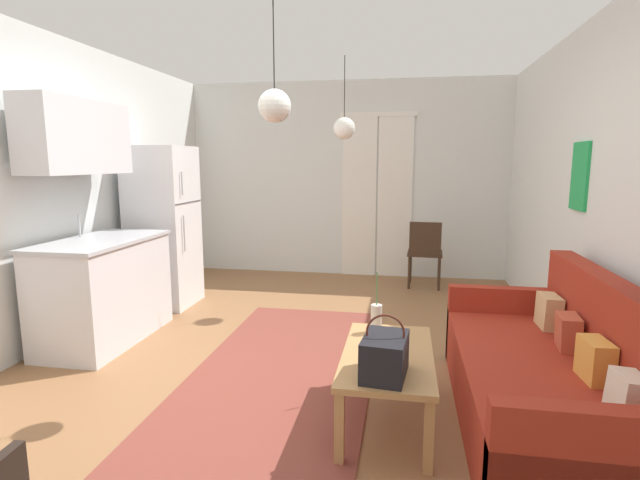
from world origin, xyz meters
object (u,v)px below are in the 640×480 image
bamboo_vase (376,318)px  pendant_lamp_far (344,128)px  accent_chair (425,250)px  coffee_table (388,362)px  refrigerator (164,227)px  handbag (385,356)px  couch (555,383)px  pendant_lamp_near (275,106)px

bamboo_vase → pendant_lamp_far: bearing=103.4°
accent_chair → pendant_lamp_far: size_ratio=1.00×
coffee_table → refrigerator: refrigerator is taller
coffee_table → bamboo_vase: 0.39m
accent_chair → refrigerator: bearing=26.2°
handbag → refrigerator: (-2.48, 2.36, 0.31)m
handbag → accent_chair: accent_chair is taller
accent_chair → pendant_lamp_far: (-0.90, -0.89, 1.42)m
pendant_lamp_far → handbag: bearing=-78.1°
couch → accent_chair: size_ratio=2.35×
bamboo_vase → pendant_lamp_near: pendant_lamp_near is taller
bamboo_vase → handbag: size_ratio=1.18×
refrigerator → pendant_lamp_near: 2.64m
coffee_table → refrigerator: bearing=140.6°
pendant_lamp_far → accent_chair: bearing=44.4°
coffee_table → pendant_lamp_far: bearing=103.5°
couch → pendant_lamp_far: (-1.53, 2.25, 1.62)m
accent_chair → coffee_table: bearing=87.3°
coffee_table → handbag: handbag is taller
pendant_lamp_far → refrigerator: bearing=-170.8°
refrigerator → pendant_lamp_far: 2.21m
pendant_lamp_far → bamboo_vase: bearing=-76.6°
couch → refrigerator: bearing=150.7°
bamboo_vase → refrigerator: (-2.40, 1.69, 0.33)m
pendant_lamp_near → couch: bearing=-7.8°
couch → pendant_lamp_far: bearing=124.3°
pendant_lamp_near → handbag: bearing=-40.8°
accent_chair → pendant_lamp_near: (-1.10, -2.90, 1.43)m
refrigerator → pendant_lamp_near: pendant_lamp_near is taller
couch → pendant_lamp_near: pendant_lamp_near is taller
handbag → pendant_lamp_far: 3.04m
coffee_table → pendant_lamp_near: bearing=156.1°
pendant_lamp_near → coffee_table: bearing=-23.9°
coffee_table → accent_chair: accent_chair is taller
handbag → refrigerator: size_ratio=0.20×
couch → bamboo_vase: size_ratio=4.84×
bamboo_vase → accent_chair: 2.92m
refrigerator → pendant_lamp_far: bearing=9.2°
coffee_table → refrigerator: size_ratio=0.59×
couch → handbag: (-0.97, -0.42, 0.27)m
refrigerator → coffee_table: bearing=-39.4°
coffee_table → bamboo_vase: bearing=104.5°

